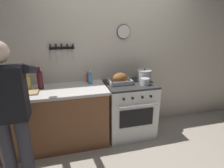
{
  "coord_description": "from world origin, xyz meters",
  "views": [
    {
      "loc": [
        -0.76,
        -1.6,
        1.81
      ],
      "look_at": [
        -0.12,
        0.85,
        0.96
      ],
      "focal_mm": 29.45,
      "sensor_mm": 36.0,
      "label": 1
    }
  ],
  "objects_px": {
    "roasting_pan": "(120,79)",
    "stock_pot": "(144,75)",
    "person_cook": "(9,110)",
    "bottle_cooking_oil": "(28,82)",
    "bottle_hot_sauce": "(88,78)",
    "stove": "(129,109)",
    "bottle_dish_soap": "(90,79)",
    "saucepan": "(145,82)",
    "cutting_board": "(24,93)",
    "bottle_soy_sauce": "(16,82)",
    "bottle_wine_red": "(40,80)"
  },
  "relations": [
    {
      "from": "stock_pot",
      "to": "saucepan",
      "type": "distance_m",
      "value": 0.22
    },
    {
      "from": "person_cook",
      "to": "bottle_wine_red",
      "type": "bearing_deg",
      "value": -10.37
    },
    {
      "from": "roasting_pan",
      "to": "bottle_hot_sauce",
      "type": "distance_m",
      "value": 0.52
    },
    {
      "from": "saucepan",
      "to": "stove",
      "type": "bearing_deg",
      "value": 143.63
    },
    {
      "from": "saucepan",
      "to": "bottle_soy_sauce",
      "type": "relative_size",
      "value": 0.64
    },
    {
      "from": "stove",
      "to": "person_cook",
      "type": "height_order",
      "value": "person_cook"
    },
    {
      "from": "bottle_cooking_oil",
      "to": "bottle_dish_soap",
      "type": "height_order",
      "value": "bottle_cooking_oil"
    },
    {
      "from": "person_cook",
      "to": "bottle_hot_sauce",
      "type": "distance_m",
      "value": 1.3
    },
    {
      "from": "person_cook",
      "to": "bottle_dish_soap",
      "type": "distance_m",
      "value": 1.25
    },
    {
      "from": "cutting_board",
      "to": "bottle_soy_sauce",
      "type": "xyz_separation_m",
      "value": [
        -0.15,
        0.29,
        0.08
      ]
    },
    {
      "from": "roasting_pan",
      "to": "saucepan",
      "type": "xyz_separation_m",
      "value": [
        0.35,
        -0.16,
        -0.02
      ]
    },
    {
      "from": "stove",
      "to": "bottle_wine_red",
      "type": "height_order",
      "value": "bottle_wine_red"
    },
    {
      "from": "person_cook",
      "to": "stock_pot",
      "type": "distance_m",
      "value": 1.97
    },
    {
      "from": "bottle_dish_soap",
      "to": "bottle_hot_sauce",
      "type": "bearing_deg",
      "value": 100.99
    },
    {
      "from": "roasting_pan",
      "to": "bottle_wine_red",
      "type": "relative_size",
      "value": 1.1
    },
    {
      "from": "roasting_pan",
      "to": "cutting_board",
      "type": "bearing_deg",
      "value": -176.97
    },
    {
      "from": "bottle_soy_sauce",
      "to": "bottle_dish_soap",
      "type": "bearing_deg",
      "value": -6.32
    },
    {
      "from": "person_cook",
      "to": "bottle_hot_sauce",
      "type": "xyz_separation_m",
      "value": [
        0.93,
        0.91,
        0.02
      ]
    },
    {
      "from": "cutting_board",
      "to": "bottle_dish_soap",
      "type": "distance_m",
      "value": 0.94
    },
    {
      "from": "saucepan",
      "to": "bottle_hot_sauce",
      "type": "relative_size",
      "value": 0.81
    },
    {
      "from": "person_cook",
      "to": "saucepan",
      "type": "xyz_separation_m",
      "value": [
        1.75,
        0.54,
        0.0
      ]
    },
    {
      "from": "bottle_wine_red",
      "to": "saucepan",
      "type": "bearing_deg",
      "value": -8.4
    },
    {
      "from": "person_cook",
      "to": "bottle_cooking_oil",
      "type": "distance_m",
      "value": 0.78
    },
    {
      "from": "roasting_pan",
      "to": "bottle_cooking_oil",
      "type": "relative_size",
      "value": 1.4
    },
    {
      "from": "person_cook",
      "to": "roasting_pan",
      "type": "distance_m",
      "value": 1.57
    },
    {
      "from": "roasting_pan",
      "to": "stock_pot",
      "type": "distance_m",
      "value": 0.43
    },
    {
      "from": "stove",
      "to": "cutting_board",
      "type": "bearing_deg",
      "value": -178.32
    },
    {
      "from": "bottle_wine_red",
      "to": "bottle_soy_sauce",
      "type": "bearing_deg",
      "value": 156.24
    },
    {
      "from": "person_cook",
      "to": "bottle_dish_soap",
      "type": "relative_size",
      "value": 7.86
    },
    {
      "from": "stove",
      "to": "bottle_soy_sauce",
      "type": "relative_size",
      "value": 4.16
    },
    {
      "from": "stove",
      "to": "bottle_hot_sauce",
      "type": "xyz_separation_m",
      "value": [
        -0.64,
        0.24,
        0.52
      ]
    },
    {
      "from": "bottle_wine_red",
      "to": "bottle_hot_sauce",
      "type": "bearing_deg",
      "value": 11.84
    },
    {
      "from": "stove",
      "to": "bottle_wine_red",
      "type": "bearing_deg",
      "value": 176.23
    },
    {
      "from": "bottle_dish_soap",
      "to": "bottle_hot_sauce",
      "type": "relative_size",
      "value": 1.24
    },
    {
      "from": "stock_pot",
      "to": "bottle_cooking_oil",
      "type": "relative_size",
      "value": 0.92
    },
    {
      "from": "bottle_soy_sauce",
      "to": "bottle_cooking_oil",
      "type": "xyz_separation_m",
      "value": [
        0.19,
        -0.14,
        0.02
      ]
    },
    {
      "from": "cutting_board",
      "to": "bottle_cooking_oil",
      "type": "bearing_deg",
      "value": 75.09
    },
    {
      "from": "cutting_board",
      "to": "stove",
      "type": "bearing_deg",
      "value": 1.68
    },
    {
      "from": "person_cook",
      "to": "bottle_soy_sauce",
      "type": "xyz_separation_m",
      "value": [
        -0.12,
        0.92,
        0.04
      ]
    },
    {
      "from": "person_cook",
      "to": "roasting_pan",
      "type": "relative_size",
      "value": 4.72
    },
    {
      "from": "stock_pot",
      "to": "saucepan",
      "type": "height_order",
      "value": "stock_pot"
    },
    {
      "from": "bottle_hot_sauce",
      "to": "stock_pot",
      "type": "bearing_deg",
      "value": -10.94
    },
    {
      "from": "person_cook",
      "to": "cutting_board",
      "type": "xyz_separation_m",
      "value": [
        0.03,
        0.63,
        -0.04
      ]
    },
    {
      "from": "saucepan",
      "to": "cutting_board",
      "type": "distance_m",
      "value": 1.73
    },
    {
      "from": "saucepan",
      "to": "bottle_cooking_oil",
      "type": "relative_size",
      "value": 0.55
    },
    {
      "from": "bottle_soy_sauce",
      "to": "bottle_wine_red",
      "type": "bearing_deg",
      "value": -23.76
    },
    {
      "from": "person_cook",
      "to": "cutting_board",
      "type": "relative_size",
      "value": 4.61
    },
    {
      "from": "person_cook",
      "to": "roasting_pan",
      "type": "bearing_deg",
      "value": -57.1
    },
    {
      "from": "bottle_cooking_oil",
      "to": "person_cook",
      "type": "bearing_deg",
      "value": -94.8
    },
    {
      "from": "cutting_board",
      "to": "bottle_cooking_oil",
      "type": "relative_size",
      "value": 1.43
    }
  ]
}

